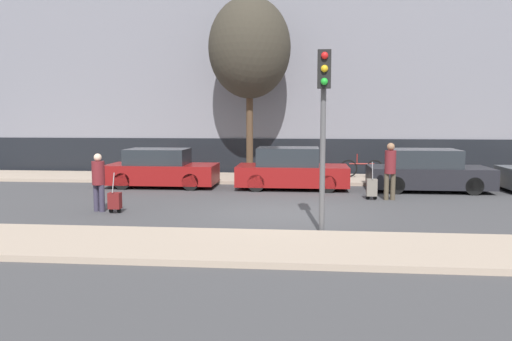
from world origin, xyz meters
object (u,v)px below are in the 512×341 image
trolley_left (115,201)px  parked_car_0 (161,169)px  pedestrian_left (98,179)px  pedestrian_right (390,168)px  parked_car_1 (291,170)px  bare_tree_near_crossing (250,48)px  traffic_light (324,105)px  trolley_right (372,188)px  parked_bicycle (362,168)px  parked_car_2 (427,172)px

trolley_left → parked_car_0: bearing=92.0°
parked_car_0 → pedestrian_left: size_ratio=2.51×
pedestrian_left → pedestrian_right: pedestrian_right is taller
parked_car_0 → parked_car_1: (4.77, -0.01, 0.03)m
trolley_left → bare_tree_near_crossing: size_ratio=0.15×
parked_car_1 → traffic_light: bearing=-83.0°
pedestrian_left → trolley_left: bearing=179.9°
trolley_left → pedestrian_right: bearing=20.5°
parked_car_0 → traffic_light: (5.63, -6.96, 2.17)m
trolley_right → parked_bicycle: bearing=87.3°
parked_car_2 → parked_car_1: bearing=179.3°
parked_car_2 → pedestrian_right: pedestrian_right is taller
pedestrian_left → parked_car_0: bearing=-73.9°
parked_car_1 → trolley_left: size_ratio=3.60×
pedestrian_right → parked_car_1: bearing=143.4°
parked_car_1 → parked_bicycle: 3.86m
pedestrian_right → bare_tree_near_crossing: bare_tree_near_crossing is taller
parked_car_2 → trolley_right: size_ratio=3.44×
pedestrian_right → trolley_right: pedestrian_right is taller
parked_car_0 → parked_car_1: size_ratio=1.01×
parked_car_2 → parked_bicycle: size_ratio=2.31×
trolley_left → traffic_light: traffic_light is taller
parked_car_2 → parked_bicycle: 3.34m
trolley_right → bare_tree_near_crossing: 8.16m
traffic_light → parked_car_1: bearing=97.0°
bare_tree_near_crossing → pedestrian_right: bearing=-44.4°
pedestrian_right → bare_tree_near_crossing: size_ratio=0.24×
trolley_left → parked_bicycle: (7.39, 7.67, 0.16)m
parked_car_1 → parked_car_2: bearing=-0.7°
parked_car_0 → pedestrian_right: bearing=-15.2°
parked_car_2 → trolley_right: bearing=-136.1°
parked_bicycle → parked_car_2: bearing=-54.4°
pedestrian_right → parked_car_0: bearing=162.5°
parked_car_0 → bare_tree_near_crossing: size_ratio=0.55×
bare_tree_near_crossing → parked_car_1: bearing=-56.3°
trolley_left → trolley_right: bearing=21.8°
trolley_left → trolley_right: 7.71m
parked_car_0 → trolley_left: size_ratio=3.63×
parked_car_0 → parked_car_2: (9.51, -0.07, 0.02)m
parked_car_2 → trolley_left: 10.57m
trolley_right → bare_tree_near_crossing: bare_tree_near_crossing is taller
parked_car_1 → trolley_right: bearing=-40.0°
pedestrian_left → pedestrian_right: size_ratio=0.89×
parked_car_0 → pedestrian_left: pedestrian_left is taller
pedestrian_left → pedestrian_right: (8.23, 2.69, 0.12)m
parked_car_2 → traffic_light: (-3.88, -6.89, 2.15)m
bare_tree_near_crossing → trolley_left: bearing=-110.1°
parked_car_1 → parked_bicycle: bearing=43.5°
trolley_right → traffic_light: size_ratio=0.30×
pedestrian_left → pedestrian_right: 8.66m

